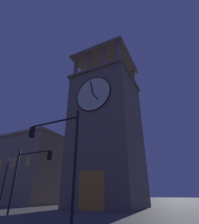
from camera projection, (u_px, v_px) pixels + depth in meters
ground_plane at (77, 209)px, 20.44m from camera, size 200.00×200.00×0.00m
clocktower at (107, 133)px, 25.78m from camera, size 9.28×9.32×26.12m
adjacent_wing_building at (14, 170)px, 33.87m from camera, size 20.41×9.04×11.65m
traffic_signal_near at (27, 168)px, 15.34m from camera, size 3.97×0.41×5.41m
traffic_signal_far at (60, 146)px, 10.80m from camera, size 4.04×0.41×6.35m
street_lamp at (6, 173)px, 22.44m from camera, size 0.44×0.44×5.93m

